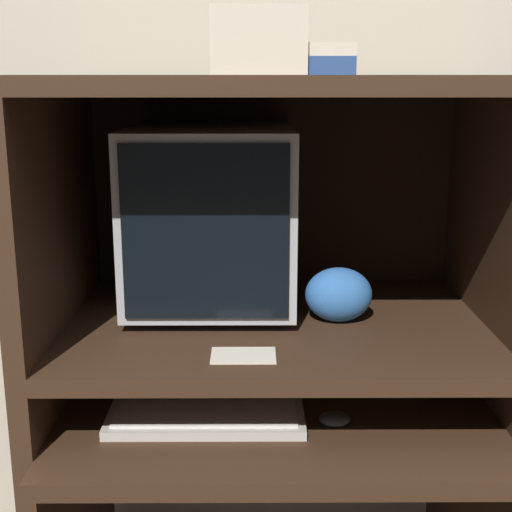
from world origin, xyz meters
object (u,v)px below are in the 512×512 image
(snack_bag, at_px, (339,295))
(book_stack, at_px, (322,59))
(storage_box, at_px, (259,42))
(keyboard, at_px, (206,418))
(crt_monitor, at_px, (211,216))
(mouse, at_px, (335,419))

(snack_bag, xyz_separation_m, book_stack, (-0.05, -0.05, 0.51))
(snack_bag, bearing_deg, storage_box, -169.87)
(snack_bag, distance_m, book_stack, 0.51)
(keyboard, bearing_deg, book_stack, 27.42)
(crt_monitor, distance_m, keyboard, 0.47)
(mouse, xyz_separation_m, snack_bag, (0.02, 0.18, 0.21))
(keyboard, relative_size, storage_box, 2.17)
(mouse, bearing_deg, keyboard, 178.00)
(snack_bag, bearing_deg, keyboard, -148.93)
(crt_monitor, height_order, snack_bag, crt_monitor)
(keyboard, relative_size, book_stack, 2.98)
(keyboard, distance_m, book_stack, 0.77)
(snack_bag, distance_m, storage_box, 0.57)
(storage_box, bearing_deg, crt_monitor, 126.57)
(keyboard, relative_size, snack_bag, 2.73)
(crt_monitor, height_order, book_stack, book_stack)
(mouse, bearing_deg, book_stack, 102.98)
(crt_monitor, xyz_separation_m, storage_box, (0.11, -0.15, 0.38))
(crt_monitor, height_order, keyboard, crt_monitor)
(mouse, relative_size, snack_bag, 0.43)
(keyboard, relative_size, mouse, 6.34)
(crt_monitor, bearing_deg, snack_bag, -21.81)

